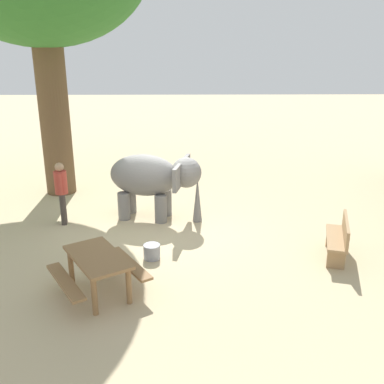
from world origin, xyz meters
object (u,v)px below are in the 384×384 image
elephant (154,178)px  person_handler (61,189)px  feed_bucket (152,252)px  wooden_bench (339,238)px  picnic_table_near (98,265)px

elephant → person_handler: bearing=-158.7°
person_handler → feed_bucket: 3.22m
elephant → wooden_bench: 4.80m
picnic_table_near → person_handler: bearing=-8.0°
feed_bucket → picnic_table_near: bearing=-32.0°
feed_bucket → wooden_bench: bearing=89.8°
elephant → wooden_bench: elephant is taller
elephant → picnic_table_near: bearing=-89.2°
elephant → person_handler: (0.36, -2.31, -0.15)m
elephant → wooden_bench: bearing=-17.4°
elephant → person_handler: 2.34m
elephant → person_handler: size_ratio=1.54×
feed_bucket → person_handler: bearing=-129.8°
person_handler → picnic_table_near: bearing=-77.1°
person_handler → picnic_table_near: (3.40, 1.53, -0.36)m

